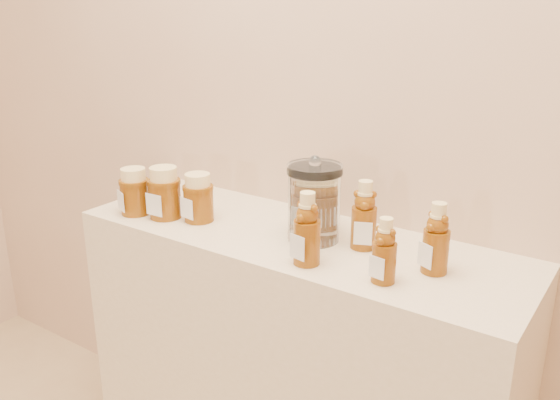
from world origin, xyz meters
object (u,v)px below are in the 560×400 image
Objects in this scene: bear_bottle_front_left at (307,224)px; glass_canister at (314,199)px; bear_bottle_back_left at (312,194)px; display_table at (294,383)px; honey_jar_left at (165,193)px.

bear_bottle_front_left is 0.15m from glass_canister.
bear_bottle_front_left is (0.12, -0.22, 0.01)m from bear_bottle_back_left.
bear_bottle_front_left is at bearing -48.33° from display_table.
bear_bottle_front_left is at bearing -72.13° from bear_bottle_back_left.
display_table is at bearing 10.82° from honey_jar_left.
glass_canister reaches higher than bear_bottle_back_left.
glass_canister is (0.42, 0.10, 0.03)m from honey_jar_left.
bear_bottle_front_left is 0.49m from honey_jar_left.
honey_jar_left is 0.44m from glass_canister.
honey_jar_left is at bearing -166.27° from display_table.
glass_canister reaches higher than honey_jar_left.
bear_bottle_front_left is 1.35× the size of honey_jar_left.
bear_bottle_front_left is 0.92× the size of glass_canister.
display_table is at bearing -173.55° from glass_canister.
bear_bottle_back_left is 0.80× the size of glass_canister.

